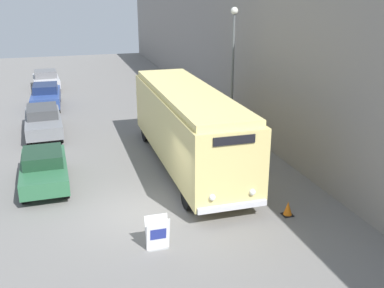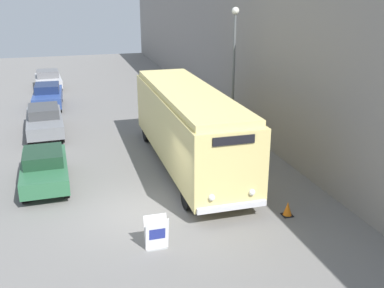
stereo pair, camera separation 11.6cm
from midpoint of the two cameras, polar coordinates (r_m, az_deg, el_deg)
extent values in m
plane|color=slate|center=(16.04, -6.17, -8.71)|extent=(80.00, 80.00, 0.00)
cube|color=gray|center=(26.05, 5.65, 11.77)|extent=(0.30, 60.00, 8.23)
cylinder|color=black|center=(16.05, -0.37, -6.60)|extent=(0.28, 0.98, 0.98)
cylinder|color=black|center=(16.75, 7.12, -5.60)|extent=(0.28, 0.98, 0.98)
cylinder|color=black|center=(23.10, -5.65, 1.56)|extent=(0.28, 0.98, 0.98)
cylinder|color=black|center=(23.59, -0.26, 2.04)|extent=(0.28, 0.98, 0.98)
cube|color=#E5D17F|center=(19.33, -0.31, 2.28)|extent=(2.58, 10.57, 2.70)
cube|color=#F3DD87|center=(18.95, -0.32, 6.53)|extent=(2.37, 10.15, 0.24)
cube|color=silver|center=(15.09, 5.33, -7.96)|extent=(2.45, 0.12, 0.20)
sphere|color=white|center=(14.70, 2.75, -6.80)|extent=(0.22, 0.22, 0.22)
sphere|color=white|center=(15.18, 7.85, -6.09)|extent=(0.22, 0.22, 0.22)
cube|color=black|center=(14.21, 5.56, 0.47)|extent=(1.42, 0.06, 0.28)
cube|color=gray|center=(14.03, -4.23, -13.08)|extent=(0.63, 0.23, 0.01)
cube|color=white|center=(13.67, -4.20, -11.41)|extent=(0.70, 0.21, 1.07)
cube|color=white|center=(13.83, -4.37, -11.03)|extent=(0.70, 0.21, 1.07)
cube|color=navy|center=(13.64, -4.18, -11.35)|extent=(0.49, 0.07, 0.37)
cylinder|color=#595E60|center=(22.87, 5.42, 8.29)|extent=(0.12, 0.12, 6.32)
sphere|color=silver|center=(22.48, 5.70, 16.48)|extent=(0.36, 0.36, 0.36)
cylinder|color=black|center=(17.64, -20.34, -5.91)|extent=(0.22, 0.70, 0.70)
cylinder|color=black|center=(17.58, -15.50, -5.45)|extent=(0.22, 0.70, 0.70)
cylinder|color=black|center=(20.14, -20.07, -2.73)|extent=(0.22, 0.70, 0.70)
cylinder|color=black|center=(20.09, -15.85, -2.32)|extent=(0.22, 0.70, 0.70)
cube|color=#2D6642|center=(18.73, -18.04, -3.16)|extent=(1.82, 4.14, 0.60)
cube|color=#193824|center=(18.64, -18.21, -1.51)|extent=(1.52, 1.88, 0.47)
cylinder|color=black|center=(23.79, -19.75, 0.68)|extent=(0.22, 0.72, 0.72)
cylinder|color=black|center=(23.78, -16.05, 1.07)|extent=(0.22, 0.72, 0.72)
cylinder|color=black|center=(27.02, -19.72, 2.84)|extent=(0.22, 0.72, 0.72)
cylinder|color=black|center=(27.02, -16.46, 3.19)|extent=(0.22, 0.72, 0.72)
cube|color=slate|center=(25.30, -18.07, 2.70)|extent=(1.99, 4.83, 0.63)
cube|color=#3F4043|center=(25.27, -18.21, 4.00)|extent=(1.61, 2.20, 0.50)
cylinder|color=black|center=(29.65, -19.20, 4.27)|extent=(0.22, 0.69, 0.69)
cylinder|color=black|center=(29.55, -16.32, 4.53)|extent=(0.22, 0.69, 0.69)
cylinder|color=black|center=(32.53, -18.87, 5.58)|extent=(0.22, 0.69, 0.69)
cylinder|color=black|center=(32.45, -16.24, 5.82)|extent=(0.22, 0.69, 0.69)
cube|color=#2D478C|center=(30.96, -17.72, 5.69)|extent=(1.88, 4.43, 0.68)
cube|color=#19274D|center=(30.94, -17.82, 6.80)|extent=(1.54, 2.01, 0.50)
cylinder|color=black|center=(35.73, -18.84, 6.69)|extent=(0.22, 0.62, 0.62)
cylinder|color=black|center=(35.78, -16.24, 6.97)|extent=(0.22, 0.62, 0.62)
cylinder|color=black|center=(38.30, -18.96, 7.48)|extent=(0.22, 0.62, 0.62)
cylinder|color=black|center=(38.35, -16.54, 7.74)|extent=(0.22, 0.62, 0.62)
cube|color=#B7B7BC|center=(36.98, -17.69, 7.67)|extent=(2.11, 4.13, 0.57)
cube|color=slate|center=(36.98, -17.78, 8.51)|extent=(1.70, 1.90, 0.51)
cube|color=black|center=(16.14, 12.19, -8.82)|extent=(0.36, 0.36, 0.03)
cone|color=orange|center=(16.02, 12.25, -8.00)|extent=(0.30, 0.30, 0.49)
camera|label=1|loc=(0.06, -89.80, 0.07)|focal=42.00mm
camera|label=2|loc=(0.06, 90.20, -0.07)|focal=42.00mm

